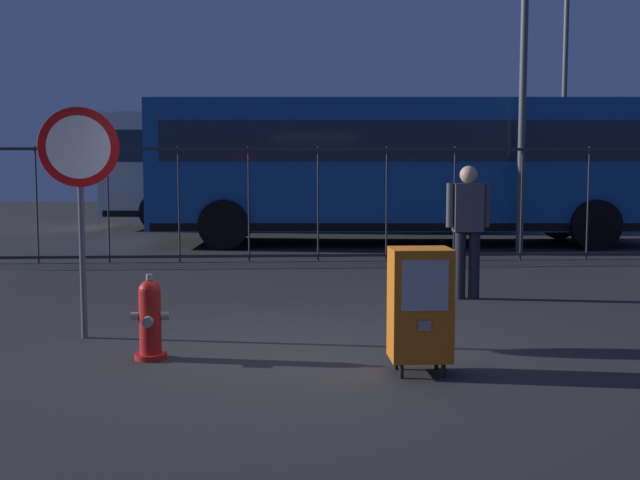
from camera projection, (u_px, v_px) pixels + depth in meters
name	position (u px, v px, depth m)	size (l,w,h in m)	color
ground_plane	(295.00, 352.00, 7.23)	(60.00, 60.00, 0.00)	#262628
fire_hydrant	(150.00, 319.00, 6.93)	(0.33, 0.31, 0.75)	red
newspaper_box_primary	(420.00, 304.00, 6.43)	(0.48, 0.42, 1.02)	black
stop_sign	(80.00, 173.00, 7.65)	(0.71, 0.31, 2.23)	#4C4F54
pedestrian	(468.00, 224.00, 10.01)	(0.55, 0.22, 1.67)	black
fence_barrier	(284.00, 203.00, 13.88)	(18.03, 0.04, 2.00)	#2D2D33
bus_near	(404.00, 163.00, 16.95)	(10.64, 3.29, 3.00)	#19519E
bus_far	(309.00, 164.00, 21.02)	(10.73, 3.78, 3.00)	beige
street_light_near_right	(565.00, 54.00, 22.15)	(0.32, 0.32, 8.31)	#4C4F54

